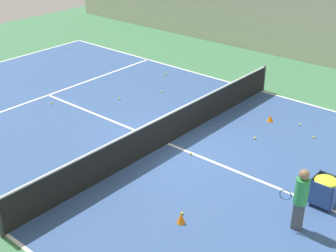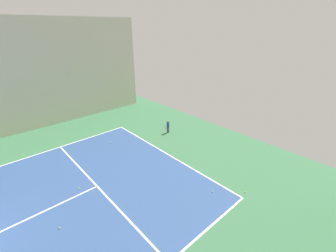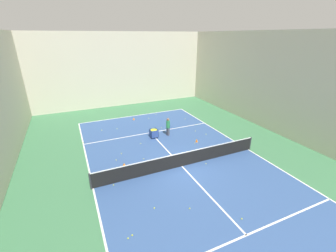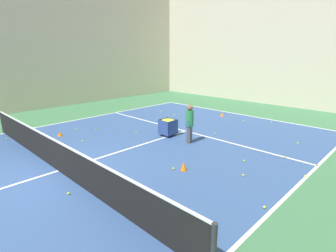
{
  "view_description": "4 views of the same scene",
  "coord_description": "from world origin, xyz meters",
  "views": [
    {
      "loc": [
        10.03,
        8.52,
        7.16
      ],
      "look_at": [
        0.0,
        0.0,
        0.64
      ],
      "focal_mm": 50.0,
      "sensor_mm": 36.0,
      "label": 1
    },
    {
      "loc": [
        -9.93,
        -2.54,
        8.1
      ],
      "look_at": [
        2.39,
        -13.66,
        0.6
      ],
      "focal_mm": 24.0,
      "sensor_mm": 36.0,
      "label": 2
    },
    {
      "loc": [
        -6.28,
        -11.63,
        8.35
      ],
      "look_at": [
        1.23,
        5.07,
        0.9
      ],
      "focal_mm": 24.0,
      "sensor_mm": 36.0,
      "label": 3
    },
    {
      "loc": [
        7.91,
        -3.06,
        3.64
      ],
      "look_at": [
        -0.09,
        5.15,
        0.46
      ],
      "focal_mm": 28.0,
      "sensor_mm": 36.0,
      "label": 4
    }
  ],
  "objects": [
    {
      "name": "line_baseline_near",
      "position": [
        0.0,
        -11.37,
        0.01
      ],
      "size": [
        11.72,
        0.1,
        0.0
      ],
      "primitive_type": "cube",
      "color": "white",
      "rests_on": "ground"
    },
    {
      "name": "line_service_near",
      "position": [
        0.0,
        -6.26,
        0.01
      ],
      "size": [
        11.72,
        0.1,
        0.0
      ],
      "primitive_type": "cube",
      "color": "white",
      "rests_on": "ground"
    },
    {
      "name": "player_near_baseline",
      "position": [
        2.38,
        -13.64,
        0.62
      ],
      "size": [
        0.22,
        0.54,
        1.09
      ],
      "rotation": [
        0.0,
        0.0,
        1.59
      ],
      "color": "#4C4C56",
      "rests_on": "ground"
    },
    {
      "name": "tennis_ball_0",
      "position": [
        3.89,
        -9.28,
        0.04
      ],
      "size": [
        0.07,
        0.07,
        0.07
      ],
      "primitive_type": "sphere",
      "color": "yellow",
      "rests_on": "ground"
    },
    {
      "name": "tennis_ball_5",
      "position": [
        3.55,
        -11.48,
        0.04
      ],
      "size": [
        0.07,
        0.07,
        0.07
      ],
      "primitive_type": "sphere",
      "color": "yellow",
      "rests_on": "ground"
    },
    {
      "name": "tennis_ball_11",
      "position": [
        5.59,
        -8.75,
        0.04
      ],
      "size": [
        0.07,
        0.07,
        0.07
      ],
      "primitive_type": "sphere",
      "color": "yellow",
      "rests_on": "ground"
    },
    {
      "name": "tennis_ball_12",
      "position": [
        -5.72,
        -11.83,
        0.04
      ],
      "size": [
        0.07,
        0.07,
        0.07
      ],
      "primitive_type": "sphere",
      "color": "yellow",
      "rests_on": "ground"
    },
    {
      "name": "tennis_ball_13",
      "position": [
        -4.55,
        -10.59,
        0.04
      ],
      "size": [
        0.07,
        0.07,
        0.07
      ],
      "primitive_type": "sphere",
      "color": "yellow",
      "rests_on": "ground"
    },
    {
      "name": "tennis_ball_15",
      "position": [
        0.45,
        -5.43,
        0.04
      ],
      "size": [
        0.07,
        0.07,
        0.07
      ],
      "primitive_type": "sphere",
      "color": "yellow",
      "rests_on": "ground"
    },
    {
      "name": "tennis_ball_18",
      "position": [
        1.61,
        -11.76,
        0.04
      ],
      "size": [
        0.07,
        0.07,
        0.07
      ],
      "primitive_type": "sphere",
      "color": "yellow",
      "rests_on": "ground"
    },
    {
      "name": "tennis_ball_26",
      "position": [
        -1.52,
        -3.77,
        0.04
      ],
      "size": [
        0.07,
        0.07,
        0.07
      ],
      "primitive_type": "sphere",
      "color": "yellow",
      "rests_on": "ground"
    }
  ]
}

